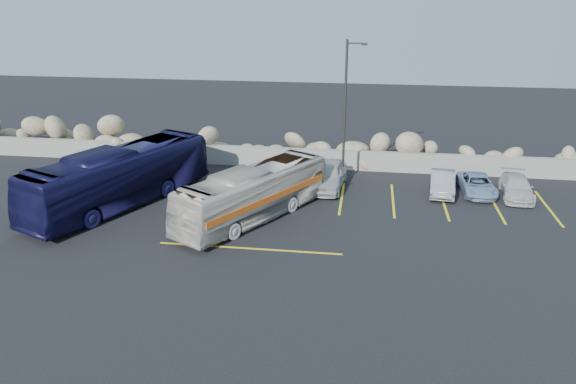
# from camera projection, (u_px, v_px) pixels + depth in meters

# --- Properties ---
(ground) EXTENTS (90.00, 90.00, 0.00)m
(ground) POSITION_uv_depth(u_px,v_px,m) (272.00, 252.00, 23.82)
(ground) COLOR black
(ground) RESTS_ON ground
(seawall) EXTENTS (60.00, 0.40, 1.20)m
(seawall) POSITION_uv_depth(u_px,v_px,m) (304.00, 158.00, 34.76)
(seawall) COLOR gray
(seawall) RESTS_ON ground
(riprap_pile) EXTENTS (54.00, 2.80, 2.60)m
(riprap_pile) POSITION_uv_depth(u_px,v_px,m) (307.00, 142.00, 35.63)
(riprap_pile) COLOR #8E7B5D
(riprap_pile) RESTS_ON ground
(parking_lines) EXTENTS (18.16, 9.36, 0.01)m
(parking_lines) POSITION_uv_depth(u_px,v_px,m) (381.00, 209.00, 28.36)
(parking_lines) COLOR yellow
(parking_lines) RESTS_ON ground
(lamppost) EXTENTS (1.14, 0.18, 8.00)m
(lamppost) POSITION_uv_depth(u_px,v_px,m) (346.00, 109.00, 30.82)
(lamppost) COLOR #322F2C
(lamppost) RESTS_ON ground
(vintage_bus) EXTENTS (6.45, 8.94, 2.54)m
(vintage_bus) POSITION_uv_depth(u_px,v_px,m) (254.00, 194.00, 26.88)
(vintage_bus) COLOR beige
(vintage_bus) RESTS_ON ground
(tour_coach) EXTENTS (6.74, 10.91, 3.01)m
(tour_coach) POSITION_uv_depth(u_px,v_px,m) (120.00, 177.00, 28.49)
(tour_coach) COLOR #111037
(tour_coach) RESTS_ON ground
(car_a) EXTENTS (2.18, 4.57, 1.51)m
(car_a) POSITION_uv_depth(u_px,v_px,m) (328.00, 175.00, 31.14)
(car_a) COLOR silver
(car_a) RESTS_ON ground
(car_b) EXTENTS (1.61, 3.71, 1.19)m
(car_b) POSITION_uv_depth(u_px,v_px,m) (442.00, 183.00, 30.41)
(car_b) COLOR #9E9DA2
(car_b) RESTS_ON ground
(car_c) EXTENTS (1.81, 3.84, 1.08)m
(car_c) POSITION_uv_depth(u_px,v_px,m) (517.00, 187.00, 29.91)
(car_c) COLOR silver
(car_c) RESTS_ON ground
(car_d) EXTENTS (1.87, 3.72, 1.01)m
(car_d) POSITION_uv_depth(u_px,v_px,m) (477.00, 185.00, 30.42)
(car_d) COLOR #8199B8
(car_d) RESTS_ON ground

